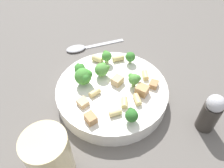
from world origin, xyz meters
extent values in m
plane|color=#5B5651|center=(0.00, 0.00, 0.00)|extent=(2.00, 2.00, 0.00)
cylinder|color=silver|center=(0.00, 0.00, 0.02)|extent=(0.26, 0.26, 0.04)
cylinder|color=beige|center=(0.00, 0.00, 0.04)|extent=(0.24, 0.24, 0.01)
torus|color=silver|center=(0.00, 0.00, 0.04)|extent=(0.26, 0.26, 0.00)
cylinder|color=#9EC175|center=(0.07, -0.07, 0.05)|extent=(0.01, 0.01, 0.01)
sphere|color=#387A2D|center=(0.07, -0.07, 0.06)|extent=(0.02, 0.02, 0.02)
sphere|color=#357927|center=(0.07, -0.06, 0.06)|extent=(0.01, 0.01, 0.01)
sphere|color=#397F2A|center=(0.08, -0.07, 0.06)|extent=(0.01, 0.01, 0.01)
cylinder|color=#9EC175|center=(0.06, 0.06, 0.04)|extent=(0.01, 0.01, 0.01)
sphere|color=#387A2D|center=(0.06, 0.06, 0.06)|extent=(0.03, 0.03, 0.03)
sphere|color=#38772C|center=(0.07, 0.06, 0.06)|extent=(0.01, 0.01, 0.01)
sphere|color=#357627|center=(0.07, 0.07, 0.06)|extent=(0.01, 0.01, 0.01)
sphere|color=#327B2B|center=(0.07, 0.07, 0.06)|extent=(0.01, 0.01, 0.01)
cylinder|color=#93B766|center=(-0.01, -0.05, 0.05)|extent=(0.01, 0.01, 0.01)
sphere|color=#569942|center=(-0.01, -0.05, 0.06)|extent=(0.03, 0.03, 0.03)
sphere|color=#529740|center=(-0.01, -0.06, 0.07)|extent=(0.01, 0.01, 0.01)
sphere|color=#579840|center=(-0.01, -0.06, 0.07)|extent=(0.01, 0.01, 0.01)
sphere|color=#4E973C|center=(0.00, -0.04, 0.06)|extent=(0.01, 0.01, 0.01)
cylinder|color=#84AD60|center=(0.04, 0.01, 0.04)|extent=(0.01, 0.01, 0.01)
sphere|color=#569942|center=(0.04, 0.01, 0.06)|extent=(0.03, 0.03, 0.03)
sphere|color=green|center=(0.05, 0.01, 0.07)|extent=(0.01, 0.01, 0.01)
sphere|color=#54963A|center=(0.04, 0.00, 0.06)|extent=(0.01, 0.01, 0.01)
sphere|color=#5A8A44|center=(0.04, 0.02, 0.06)|extent=(0.01, 0.01, 0.01)
cylinder|color=#84AD60|center=(0.03, 0.06, 0.05)|extent=(0.01, 0.01, 0.01)
sphere|color=#478E38|center=(0.03, 0.06, 0.06)|extent=(0.04, 0.04, 0.04)
sphere|color=#439339|center=(0.02, 0.06, 0.07)|extent=(0.02, 0.02, 0.02)
sphere|color=#448839|center=(0.02, 0.05, 0.07)|extent=(0.02, 0.02, 0.02)
sphere|color=#3D8D2F|center=(0.03, 0.05, 0.07)|extent=(0.02, 0.02, 0.02)
cylinder|color=#9EC175|center=(-0.10, -0.01, 0.04)|extent=(0.01, 0.01, 0.01)
sphere|color=#2D6B28|center=(-0.10, -0.01, 0.06)|extent=(0.03, 0.03, 0.03)
sphere|color=#2F6726|center=(-0.09, -0.02, 0.06)|extent=(0.01, 0.01, 0.01)
sphere|color=#2B5F29|center=(-0.09, -0.01, 0.06)|extent=(0.01, 0.01, 0.01)
cylinder|color=#9EC175|center=(0.09, -0.01, 0.05)|extent=(0.01, 0.01, 0.01)
sphere|color=#478E38|center=(0.09, -0.01, 0.06)|extent=(0.03, 0.03, 0.03)
sphere|color=#418238|center=(0.10, -0.01, 0.06)|extent=(0.01, 0.01, 0.01)
sphere|color=#498035|center=(0.09, -0.01, 0.07)|extent=(0.01, 0.01, 0.01)
cylinder|color=#E0C67F|center=(0.01, -0.09, 0.05)|extent=(0.03, 0.02, 0.01)
cylinder|color=#E0C67F|center=(-0.08, 0.01, 0.05)|extent=(0.01, 0.03, 0.01)
cylinder|color=#E0C67F|center=(-0.06, -0.01, 0.05)|extent=(0.03, 0.02, 0.01)
cylinder|color=#E0C67F|center=(-0.01, 0.04, 0.05)|extent=(0.02, 0.03, 0.01)
cylinder|color=#E0C67F|center=(0.09, -0.04, 0.05)|extent=(0.02, 0.03, 0.01)
cylinder|color=#E0C67F|center=(-0.06, -0.04, 0.05)|extent=(0.03, 0.01, 0.01)
cylinder|color=#E0C67F|center=(0.10, 0.01, 0.05)|extent=(0.03, 0.03, 0.02)
cube|color=#A87A4C|center=(-0.02, -0.09, 0.05)|extent=(0.03, 0.03, 0.01)
cube|color=tan|center=(-0.04, -0.06, 0.05)|extent=(0.03, 0.03, 0.02)
cube|color=tan|center=(0.01, -0.02, 0.05)|extent=(0.03, 0.03, 0.02)
cube|color=#A87A4C|center=(-0.08, 0.07, 0.05)|extent=(0.03, 0.03, 0.02)
cube|color=tan|center=(-0.03, 0.07, 0.05)|extent=(0.03, 0.03, 0.01)
cylinder|color=beige|center=(-0.14, 0.15, 0.05)|extent=(0.08, 0.08, 0.11)
cylinder|color=beige|center=(-0.14, 0.15, 0.03)|extent=(0.07, 0.07, 0.05)
cylinder|color=#332D28|center=(-0.13, -0.17, 0.03)|extent=(0.04, 0.04, 0.07)
sphere|color=#B7B7BC|center=(-0.13, -0.17, 0.08)|extent=(0.04, 0.04, 0.04)
cube|color=#B2B2B7|center=(0.22, -0.03, 0.00)|extent=(0.02, 0.13, 0.01)
ellipsoid|color=#B2B2B7|center=(0.21, 0.06, 0.01)|extent=(0.04, 0.06, 0.01)
camera|label=1|loc=(-0.33, 0.09, 0.41)|focal=35.00mm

